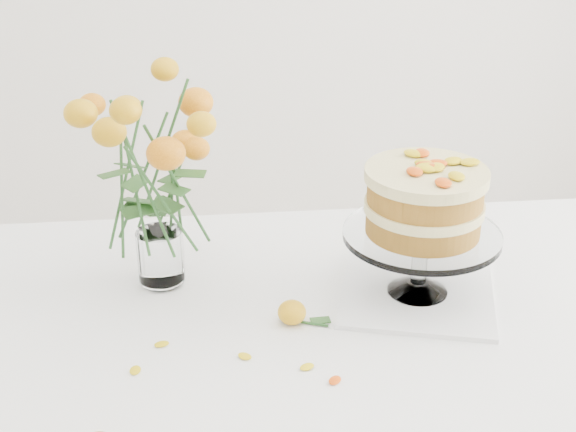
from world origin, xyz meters
name	(u,v)px	position (x,y,z in m)	size (l,w,h in m)	color
table	(308,358)	(0.00, 0.00, 0.67)	(1.43, 0.93, 0.76)	tan
napkin	(417,293)	(0.22, 0.07, 0.76)	(0.28, 0.28, 0.01)	white
cake_stand	(424,208)	(0.22, 0.07, 0.94)	(0.29, 0.29, 0.26)	white
rose_vase	(153,158)	(-0.27, 0.16, 1.02)	(0.35, 0.35, 0.45)	white
loose_rose_near	(292,312)	(-0.03, 0.00, 0.78)	(0.09, 0.05, 0.04)	gold
stray_petal_a	(245,356)	(-0.12, -0.10, 0.76)	(0.03, 0.02, 0.00)	yellow
stray_petal_b	(307,367)	(-0.02, -0.14, 0.76)	(0.03, 0.02, 0.00)	yellow
stray_petal_c	(335,381)	(0.02, -0.18, 0.76)	(0.03, 0.02, 0.00)	yellow
stray_petal_d	(162,344)	(-0.26, -0.05, 0.76)	(0.03, 0.02, 0.00)	yellow
stray_petal_e	(135,370)	(-0.30, -0.12, 0.76)	(0.03, 0.02, 0.00)	yellow
stray_petal_f	(484,335)	(0.30, -0.08, 0.76)	(0.03, 0.02, 0.00)	yellow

